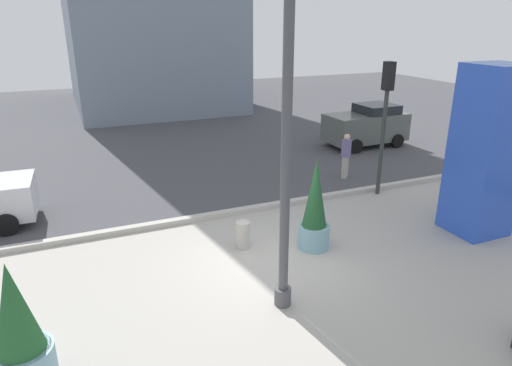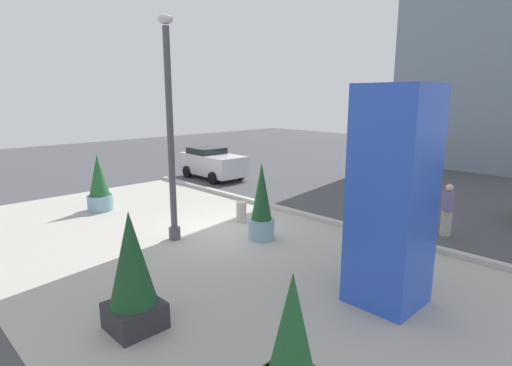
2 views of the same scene
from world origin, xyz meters
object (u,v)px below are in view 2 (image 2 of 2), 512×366
object	(u,v)px
art_pillar_blue	(392,198)
lamp_post	(170,136)
concrete_bollard	(241,212)
car_curb_east	(212,163)
traffic_light_far_side	(431,148)
potted_plant_curbside	(99,186)
potted_plant_near_right	(262,206)
potted_plant_near_left	(132,273)
potted_plant_mid_plaza	(291,365)
pedestrian_on_sidewalk	(448,207)

from	to	relation	value
art_pillar_blue	lamp_post	bearing A→B (deg)	-170.49
lamp_post	art_pillar_blue	distance (m)	6.78
concrete_bollard	car_curb_east	xyz separation A→B (m)	(-7.05, 4.27, 0.48)
lamp_post	concrete_bollard	size ratio (longest dim) A/B	8.94
art_pillar_blue	traffic_light_far_side	xyz separation A→B (m)	(-0.71, 3.45, 0.68)
lamp_post	potted_plant_curbside	bearing A→B (deg)	-177.39
lamp_post	traffic_light_far_side	size ratio (longest dim) A/B	1.50
lamp_post	traffic_light_far_side	bearing A→B (deg)	37.66
potted_plant_near_right	concrete_bollard	world-z (taller)	potted_plant_near_right
art_pillar_blue	concrete_bollard	world-z (taller)	art_pillar_blue
art_pillar_blue	potted_plant_near_right	xyz separation A→B (m)	(-4.74, 0.88, -1.25)
art_pillar_blue	traffic_light_far_side	size ratio (longest dim) A/B	1.05
lamp_post	potted_plant_curbside	xyz separation A→B (m)	(-4.91, -0.22, -2.28)
concrete_bollard	car_curb_east	bearing A→B (deg)	148.78
traffic_light_far_side	potted_plant_near_left	bearing A→B (deg)	-105.18
potted_plant_near_left	concrete_bollard	distance (m)	7.10
potted_plant_curbside	concrete_bollard	bearing A→B (deg)	29.97
potted_plant_near_right	potted_plant_curbside	world-z (taller)	potted_plant_near_right
potted_plant_mid_plaza	pedestrian_on_sidewalk	distance (m)	9.62
potted_plant_mid_plaza	potted_plant_near_right	xyz separation A→B (m)	(-5.56, 5.00, 0.17)
art_pillar_blue	car_curb_east	bearing A→B (deg)	156.55
lamp_post	pedestrian_on_sidewalk	bearing A→B (deg)	48.00
potted_plant_near_right	concrete_bollard	distance (m)	2.00
potted_plant_curbside	traffic_light_far_side	xyz separation A→B (m)	(10.83, 4.79, 2.04)
art_pillar_blue	potted_plant_near_left	size ratio (longest dim) A/B	1.97
lamp_post	art_pillar_blue	xyz separation A→B (m)	(6.62, 1.11, -0.93)
potted_plant_near_left	concrete_bollard	size ratio (longest dim) A/B	3.16
car_curb_east	traffic_light_far_side	bearing A→B (deg)	-10.64
potted_plant_near_left	traffic_light_far_side	xyz separation A→B (m)	(2.15, 7.93, 1.88)
pedestrian_on_sidewalk	potted_plant_mid_plaza	bearing A→B (deg)	-80.32
potted_plant_near_right	potted_plant_near_left	size ratio (longest dim) A/B	1.04
lamp_post	potted_plant_near_left	size ratio (longest dim) A/B	2.83
art_pillar_blue	potted_plant_near_left	distance (m)	5.44
lamp_post	car_curb_east	size ratio (longest dim) A/B	1.68
potted_plant_mid_plaza	concrete_bollard	size ratio (longest dim) A/B	3.02
potted_plant_near_right	pedestrian_on_sidewalk	distance (m)	5.97
potted_plant_mid_plaza	potted_plant_near_left	size ratio (longest dim) A/B	0.95
potted_plant_curbside	concrete_bollard	world-z (taller)	potted_plant_curbside
potted_plant_mid_plaza	traffic_light_far_side	bearing A→B (deg)	101.38
concrete_bollard	lamp_post	bearing A→B (deg)	-93.32
lamp_post	potted_plant_curbside	distance (m)	5.42
traffic_light_far_side	car_curb_east	world-z (taller)	traffic_light_far_side
lamp_post	potted_plant_mid_plaza	world-z (taller)	lamp_post
potted_plant_near_right	potted_plant_near_left	xyz separation A→B (m)	(1.88, -5.35, 0.05)
concrete_bollard	pedestrian_on_sidewalk	bearing A→B (deg)	33.62
art_pillar_blue	car_curb_east	distance (m)	14.80
potted_plant_near_right	pedestrian_on_sidewalk	xyz separation A→B (m)	(3.94, 4.48, -0.14)
lamp_post	potted_plant_curbside	size ratio (longest dim) A/B	3.02
potted_plant_near_right	traffic_light_far_side	size ratio (longest dim) A/B	0.55
lamp_post	traffic_light_far_side	distance (m)	7.47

